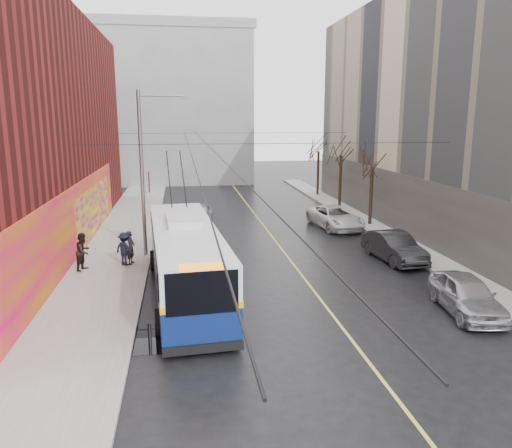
{
  "coord_description": "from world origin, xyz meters",
  "views": [
    {
      "loc": [
        -4.18,
        -17.27,
        7.62
      ],
      "look_at": [
        -0.68,
        6.23,
        2.51
      ],
      "focal_mm": 35.0,
      "sensor_mm": 36.0,
      "label": 1
    }
  ],
  "objects_px": {
    "pedestrian_b": "(83,251)",
    "pedestrian_c": "(125,249)",
    "tree_near": "(373,156)",
    "tree_far": "(319,143)",
    "parked_car_a": "(466,295)",
    "tree_mid": "(342,146)",
    "parked_car_c": "(335,217)",
    "streetlight_pole": "(145,170)",
    "following_car": "(199,215)",
    "pedestrian_a": "(131,247)",
    "trolleybus": "(186,259)",
    "parked_car_b": "(394,247)"
  },
  "relations": [
    {
      "from": "tree_mid",
      "to": "pedestrian_b",
      "type": "height_order",
      "value": "tree_mid"
    },
    {
      "from": "tree_near",
      "to": "pedestrian_b",
      "type": "relative_size",
      "value": 3.39
    },
    {
      "from": "tree_near",
      "to": "parked_car_a",
      "type": "distance_m",
      "value": 16.75
    },
    {
      "from": "pedestrian_b",
      "to": "pedestrian_c",
      "type": "distance_m",
      "value": 2.01
    },
    {
      "from": "trolleybus",
      "to": "parked_car_c",
      "type": "height_order",
      "value": "trolleybus"
    },
    {
      "from": "tree_mid",
      "to": "tree_near",
      "type": "bearing_deg",
      "value": -90.0
    },
    {
      "from": "parked_car_a",
      "to": "parked_car_c",
      "type": "bearing_deg",
      "value": 99.0
    },
    {
      "from": "streetlight_pole",
      "to": "parked_car_a",
      "type": "height_order",
      "value": "streetlight_pole"
    },
    {
      "from": "tree_far",
      "to": "parked_car_a",
      "type": "distance_m",
      "value": 30.46
    },
    {
      "from": "tree_mid",
      "to": "parked_car_a",
      "type": "bearing_deg",
      "value": -95.49
    },
    {
      "from": "pedestrian_a",
      "to": "pedestrian_c",
      "type": "height_order",
      "value": "pedestrian_a"
    },
    {
      "from": "streetlight_pole",
      "to": "pedestrian_c",
      "type": "xyz_separation_m",
      "value": [
        -1.07,
        -1.84,
        -3.84
      ]
    },
    {
      "from": "parked_car_b",
      "to": "parked_car_c",
      "type": "xyz_separation_m",
      "value": [
        -0.67,
        8.38,
        -0.02
      ]
    },
    {
      "from": "tree_far",
      "to": "pedestrian_c",
      "type": "height_order",
      "value": "tree_far"
    },
    {
      "from": "parked_car_c",
      "to": "pedestrian_b",
      "type": "xyz_separation_m",
      "value": [
        -15.47,
        -8.11,
        0.34
      ]
    },
    {
      "from": "tree_near",
      "to": "following_car",
      "type": "bearing_deg",
      "value": 170.1
    },
    {
      "from": "following_car",
      "to": "pedestrian_c",
      "type": "xyz_separation_m",
      "value": [
        -4.14,
        -9.94,
        0.25
      ]
    },
    {
      "from": "pedestrian_a",
      "to": "pedestrian_c",
      "type": "bearing_deg",
      "value": 132.53
    },
    {
      "from": "tree_near",
      "to": "parked_car_c",
      "type": "distance_m",
      "value": 5.0
    },
    {
      "from": "tree_far",
      "to": "pedestrian_c",
      "type": "bearing_deg",
      "value": -126.59
    },
    {
      "from": "tree_far",
      "to": "parked_car_b",
      "type": "distance_m",
      "value": 23.18
    },
    {
      "from": "parked_car_a",
      "to": "pedestrian_b",
      "type": "relative_size",
      "value": 2.37
    },
    {
      "from": "tree_far",
      "to": "pedestrian_b",
      "type": "distance_m",
      "value": 29.11
    },
    {
      "from": "tree_mid",
      "to": "tree_far",
      "type": "relative_size",
      "value": 1.02
    },
    {
      "from": "streetlight_pole",
      "to": "parked_car_a",
      "type": "xyz_separation_m",
      "value": [
        12.92,
        -10.06,
        -4.08
      ]
    },
    {
      "from": "parked_car_b",
      "to": "tree_mid",
      "type": "bearing_deg",
      "value": 77.19
    },
    {
      "from": "pedestrian_b",
      "to": "trolleybus",
      "type": "bearing_deg",
      "value": -105.46
    },
    {
      "from": "tree_mid",
      "to": "parked_car_a",
      "type": "distance_m",
      "value": 23.6
    },
    {
      "from": "tree_near",
      "to": "parked_car_b",
      "type": "bearing_deg",
      "value": -102.99
    },
    {
      "from": "tree_near",
      "to": "tree_far",
      "type": "height_order",
      "value": "tree_far"
    },
    {
      "from": "pedestrian_c",
      "to": "trolleybus",
      "type": "bearing_deg",
      "value": 161.17
    },
    {
      "from": "trolleybus",
      "to": "parked_car_b",
      "type": "relative_size",
      "value": 2.66
    },
    {
      "from": "parked_car_b",
      "to": "pedestrian_a",
      "type": "distance_m",
      "value": 13.96
    },
    {
      "from": "parked_car_b",
      "to": "pedestrian_b",
      "type": "relative_size",
      "value": 2.49
    },
    {
      "from": "tree_near",
      "to": "parked_car_c",
      "type": "height_order",
      "value": "tree_near"
    },
    {
      "from": "parked_car_b",
      "to": "pedestrian_b",
      "type": "distance_m",
      "value": 16.14
    },
    {
      "from": "tree_far",
      "to": "parked_car_a",
      "type": "height_order",
      "value": "tree_far"
    },
    {
      "from": "tree_near",
      "to": "pedestrian_c",
      "type": "bearing_deg",
      "value": -154.21
    },
    {
      "from": "following_car",
      "to": "pedestrian_b",
      "type": "relative_size",
      "value": 2.37
    },
    {
      "from": "parked_car_a",
      "to": "pedestrian_b",
      "type": "distance_m",
      "value": 17.67
    },
    {
      "from": "pedestrian_b",
      "to": "following_car",
      "type": "bearing_deg",
      "value": -7.4
    },
    {
      "from": "parked_car_c",
      "to": "pedestrian_b",
      "type": "distance_m",
      "value": 17.47
    },
    {
      "from": "tree_mid",
      "to": "parked_car_b",
      "type": "bearing_deg",
      "value": -97.27
    },
    {
      "from": "following_car",
      "to": "pedestrian_a",
      "type": "distance_m",
      "value": 10.5
    },
    {
      "from": "following_car",
      "to": "pedestrian_a",
      "type": "bearing_deg",
      "value": -104.76
    },
    {
      "from": "trolleybus",
      "to": "parked_car_b",
      "type": "xyz_separation_m",
      "value": [
        11.13,
        3.65,
        -0.85
      ]
    },
    {
      "from": "tree_far",
      "to": "pedestrian_b",
      "type": "relative_size",
      "value": 3.48
    },
    {
      "from": "tree_near",
      "to": "trolleybus",
      "type": "distance_m",
      "value": 18.32
    },
    {
      "from": "trolleybus",
      "to": "parked_car_b",
      "type": "height_order",
      "value": "trolleybus"
    },
    {
      "from": "tree_near",
      "to": "parked_car_a",
      "type": "bearing_deg",
      "value": -97.85
    }
  ]
}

